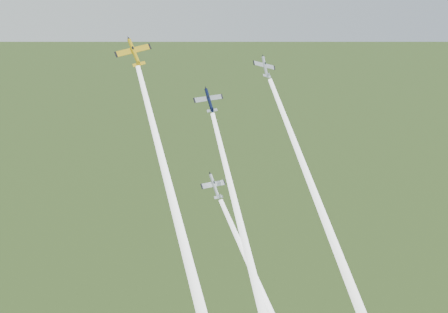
# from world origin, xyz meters

# --- Properties ---
(plane_yellow) EXTENTS (8.65, 5.51, 8.03)m
(plane_yellow) POSITION_xyz_m (-15.66, 3.51, 114.06)
(plane_yellow) COLOR yellow
(smoke_trail_yellow) EXTENTS (2.63, 35.99, 48.66)m
(smoke_trail_yellow) POSITION_xyz_m (-15.86, -15.42, 87.80)
(smoke_trail_yellow) COLOR white
(plane_navy) EXTENTS (7.04, 5.39, 6.52)m
(plane_navy) POSITION_xyz_m (0.74, 2.45, 102.52)
(plane_navy) COLOR #0C1436
(smoke_trail_navy) EXTENTS (5.05, 40.64, 55.06)m
(smoke_trail_navy) POSITION_xyz_m (-0.72, -18.75, 73.06)
(smoke_trail_navy) COLOR white
(plane_silver_right) EXTENTS (7.57, 5.60, 7.54)m
(plane_silver_right) POSITION_xyz_m (15.02, 2.29, 108.80)
(plane_silver_right) COLOR silver
(smoke_trail_silver_right) EXTENTS (6.82, 36.82, 49.85)m
(smoke_trail_silver_right) POSITION_xyz_m (17.42, -16.93, 81.94)
(smoke_trail_silver_right) COLOR white
(plane_silver_low) EXTENTS (7.38, 6.86, 7.12)m
(plane_silver_low) POSITION_xyz_m (-2.74, -6.78, 85.93)
(plane_silver_low) COLOR #B6BFC5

